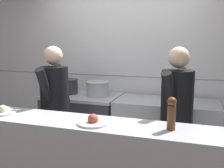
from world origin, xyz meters
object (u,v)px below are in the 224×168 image
(sauce_pot, at_px, (98,88))
(pepper_mill, at_px, (172,113))
(chef_head_cook, at_px, (55,107))
(plated_dish_appetiser, at_px, (93,121))
(chef_sous, at_px, (176,116))
(stock_pot, at_px, (69,86))
(chefs_knife, at_px, (177,103))
(oven_range, at_px, (83,124))
(plated_dish_main, at_px, (3,111))

(sauce_pot, relative_size, pepper_mill, 1.27)
(pepper_mill, bearing_deg, chef_head_cook, 157.59)
(chef_head_cook, bearing_deg, plated_dish_appetiser, -43.02)
(plated_dish_appetiser, bearing_deg, chef_sous, 47.56)
(chef_sous, bearing_deg, stock_pot, 172.50)
(chefs_knife, bearing_deg, pepper_mill, -87.62)
(plated_dish_appetiser, height_order, pepper_mill, pepper_mill)
(sauce_pot, xyz_separation_m, plated_dish_appetiser, (0.51, -1.41, -0.01))
(oven_range, height_order, chef_head_cook, chef_head_cook)
(chefs_knife, height_order, chef_sous, chef_sous)
(oven_range, distance_m, stock_pot, 0.61)
(plated_dish_appetiser, bearing_deg, stock_pot, 124.44)
(oven_range, relative_size, chef_head_cook, 0.66)
(plated_dish_main, distance_m, chef_head_cook, 0.66)
(plated_dish_main, bearing_deg, oven_range, 81.05)
(chef_head_cook, bearing_deg, chef_sous, 0.24)
(oven_range, relative_size, stock_pot, 3.70)
(oven_range, xyz_separation_m, chefs_knife, (1.35, -0.08, 0.45))
(plated_dish_main, relative_size, chef_sous, 0.15)
(sauce_pot, height_order, pepper_mill, pepper_mill)
(stock_pot, relative_size, chef_head_cook, 0.18)
(chefs_knife, bearing_deg, sauce_pot, 175.49)
(plated_dish_main, xyz_separation_m, plated_dish_appetiser, (0.97, -0.03, 0.00))
(oven_range, xyz_separation_m, plated_dish_main, (-0.22, -1.38, 0.54))
(chefs_knife, xyz_separation_m, plated_dish_main, (-1.57, -1.30, 0.09))
(chef_head_cook, distance_m, chef_sous, 1.40)
(chef_sous, bearing_deg, pepper_mill, -72.97)
(oven_range, distance_m, sauce_pot, 0.61)
(pepper_mill, distance_m, chef_head_cook, 1.53)
(oven_range, relative_size, chefs_knife, 3.10)
(plated_dish_main, distance_m, plated_dish_appetiser, 0.97)
(plated_dish_main, height_order, pepper_mill, pepper_mill)
(stock_pot, bearing_deg, chef_head_cook, -73.63)
(oven_range, bearing_deg, chef_head_cook, -89.81)
(stock_pot, distance_m, sauce_pot, 0.47)
(stock_pot, relative_size, plated_dish_main, 1.16)
(chefs_knife, bearing_deg, plated_dish_main, -140.32)
(oven_range, relative_size, pepper_mill, 3.99)
(chefs_knife, relative_size, chef_head_cook, 0.21)
(chefs_knife, bearing_deg, chef_sous, -85.70)
(plated_dish_main, distance_m, pepper_mill, 1.62)
(sauce_pot, bearing_deg, plated_dish_appetiser, -70.22)
(oven_range, bearing_deg, pepper_mill, -43.80)
(oven_range, bearing_deg, chefs_knife, -3.31)
(pepper_mill, bearing_deg, stock_pot, 139.99)
(pepper_mill, xyz_separation_m, chef_head_cook, (-1.40, 0.58, -0.21))
(chef_head_cook, relative_size, chef_sous, 1.00)
(plated_dish_appetiser, bearing_deg, sauce_pot, 109.78)
(chefs_knife, xyz_separation_m, chef_sous, (0.05, -0.62, -0.00))
(stock_pot, distance_m, pepper_mill, 2.13)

